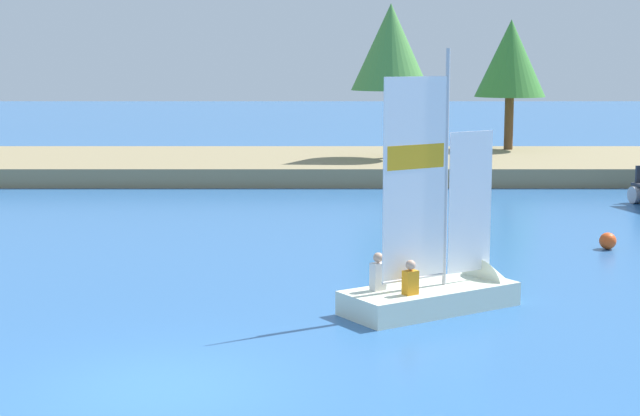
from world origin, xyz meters
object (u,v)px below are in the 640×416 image
sailboat (458,286)px  channel_buoy (613,241)px  shoreline_tree_left (395,48)px  shoreline_tree_midleft (516,59)px

sailboat → channel_buoy: 7.87m
sailboat → channel_buoy: bearing=18.3°
shoreline_tree_left → shoreline_tree_midleft: bearing=34.7°
shoreline_tree_left → shoreline_tree_midleft: shoreline_tree_left is taller
shoreline_tree_left → channel_buoy: bearing=-74.4°
shoreline_tree_left → shoreline_tree_midleft: (5.87, 4.06, -0.48)m
shoreline_tree_left → channel_buoy: shoreline_tree_left is taller
shoreline_tree_midleft → channel_buoy: 21.38m
channel_buoy → shoreline_tree_midleft: bearing=86.7°
shoreline_tree_midleft → sailboat: shoreline_tree_midleft is taller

